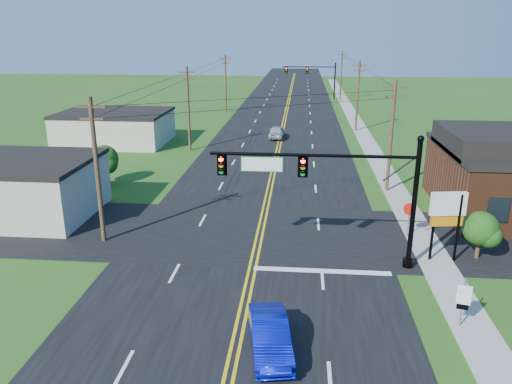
# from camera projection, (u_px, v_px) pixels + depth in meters

# --- Properties ---
(ground) EXTENTS (260.00, 260.00, 0.00)m
(ground) POSITION_uv_depth(u_px,v_px,m) (232.00, 344.00, 21.06)
(ground) COLOR #244B15
(ground) RESTS_ON ground
(road_main) EXTENTS (16.00, 220.00, 0.04)m
(road_main) POSITION_uv_depth(u_px,v_px,m) (282.00, 127.00, 68.41)
(road_main) COLOR black
(road_main) RESTS_ON ground
(road_cross) EXTENTS (70.00, 10.00, 0.04)m
(road_cross) POSITION_uv_depth(u_px,v_px,m) (257.00, 233.00, 32.42)
(road_cross) COLOR black
(road_cross) RESTS_ON ground
(sidewalk) EXTENTS (2.00, 160.00, 0.08)m
(sidewalk) POSITION_uv_depth(u_px,v_px,m) (368.00, 144.00, 58.03)
(sidewalk) COLOR gray
(sidewalk) RESTS_ON ground
(signal_mast_main) EXTENTS (11.30, 0.60, 7.48)m
(signal_mast_main) POSITION_uv_depth(u_px,v_px,m) (331.00, 184.00, 26.80)
(signal_mast_main) COLOR black
(signal_mast_main) RESTS_ON ground
(signal_mast_far) EXTENTS (10.98, 0.60, 7.48)m
(signal_mast_far) POSITION_uv_depth(u_px,v_px,m) (312.00, 75.00, 95.05)
(signal_mast_far) COLOR black
(signal_mast_far) RESTS_ON ground
(cream_bldg_near) EXTENTS (10.20, 8.20, 4.10)m
(cream_bldg_near) POSITION_uv_depth(u_px,v_px,m) (20.00, 187.00, 35.16)
(cream_bldg_near) COLOR beige
(cream_bldg_near) RESTS_ON ground
(cream_bldg_far) EXTENTS (12.20, 9.20, 3.70)m
(cream_bldg_far) POSITION_uv_depth(u_px,v_px,m) (115.00, 127.00, 58.13)
(cream_bldg_far) COLOR beige
(cream_bldg_far) RESTS_ON ground
(utility_pole_left_a) EXTENTS (1.80, 0.28, 9.00)m
(utility_pole_left_a) POSITION_uv_depth(u_px,v_px,m) (97.00, 168.00, 29.90)
(utility_pole_left_a) COLOR #3D251B
(utility_pole_left_a) RESTS_ON ground
(utility_pole_left_b) EXTENTS (1.80, 0.28, 9.00)m
(utility_pole_left_b) POSITION_uv_depth(u_px,v_px,m) (188.00, 107.00, 53.58)
(utility_pole_left_b) COLOR #3D251B
(utility_pole_left_b) RESTS_ON ground
(utility_pole_left_c) EXTENTS (1.80, 0.28, 9.00)m
(utility_pole_left_c) POSITION_uv_depth(u_px,v_px,m) (226.00, 82.00, 79.15)
(utility_pole_left_c) COLOR #3D251B
(utility_pole_left_c) RESTS_ON ground
(utility_pole_right_a) EXTENTS (1.80, 0.28, 9.00)m
(utility_pole_right_a) POSITION_uv_depth(u_px,v_px,m) (391.00, 135.00, 39.60)
(utility_pole_right_a) COLOR #3D251B
(utility_pole_right_a) RESTS_ON ground
(utility_pole_right_b) EXTENTS (1.80, 0.28, 9.00)m
(utility_pole_right_b) POSITION_uv_depth(u_px,v_px,m) (358.00, 95.00, 64.22)
(utility_pole_right_b) COLOR #3D251B
(utility_pole_right_b) RESTS_ON ground
(utility_pole_right_c) EXTENTS (1.80, 0.28, 9.00)m
(utility_pole_right_c) POSITION_uv_depth(u_px,v_px,m) (341.00, 75.00, 92.63)
(utility_pole_right_c) COLOR #3D251B
(utility_pole_right_c) RESTS_ON ground
(tree_right_back) EXTENTS (3.00, 3.00, 4.10)m
(tree_right_back) POSITION_uv_depth(u_px,v_px,m) (454.00, 151.00, 43.50)
(tree_right_back) COLOR #3D251B
(tree_right_back) RESTS_ON ground
(shrub_corner) EXTENTS (2.00, 2.00, 2.86)m
(shrub_corner) POSITION_uv_depth(u_px,v_px,m) (481.00, 229.00, 28.37)
(shrub_corner) COLOR #3D251B
(shrub_corner) RESTS_ON ground
(tree_left) EXTENTS (2.40, 2.40, 3.37)m
(tree_left) POSITION_uv_depth(u_px,v_px,m) (104.00, 159.00, 42.44)
(tree_left) COLOR #3D251B
(tree_left) RESTS_ON ground
(blue_car) EXTENTS (2.23, 4.53, 1.43)m
(blue_car) POSITION_uv_depth(u_px,v_px,m) (270.00, 337.00, 20.32)
(blue_car) COLOR #0710A1
(blue_car) RESTS_ON ground
(distant_car) EXTENTS (1.88, 4.49, 1.52)m
(distant_car) POSITION_uv_depth(u_px,v_px,m) (277.00, 132.00, 60.93)
(distant_car) COLOR silver
(distant_car) RESTS_ON ground
(route_sign) EXTENTS (0.60, 0.18, 2.42)m
(route_sign) POSITION_uv_depth(u_px,v_px,m) (463.00, 299.00, 21.77)
(route_sign) COLOR slate
(route_sign) RESTS_ON ground
(stop_sign) EXTENTS (0.81, 0.21, 2.32)m
(stop_sign) POSITION_uv_depth(u_px,v_px,m) (409.00, 213.00, 31.41)
(stop_sign) COLOR slate
(stop_sign) RESTS_ON ground
(pylon_sign) EXTENTS (2.03, 0.59, 4.14)m
(pylon_sign) POSITION_uv_depth(u_px,v_px,m) (448.00, 211.00, 27.71)
(pylon_sign) COLOR black
(pylon_sign) RESTS_ON ground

